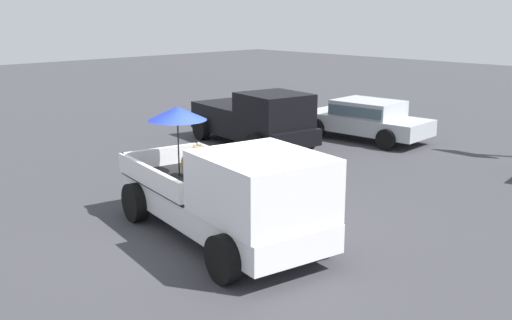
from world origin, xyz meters
TOP-DOWN VIEW (x-y plane):
  - ground_plane at (0.00, 0.00)m, footprint 80.00×80.00m
  - pickup_truck_main at (0.41, -0.07)m, footprint 5.30×2.94m
  - pickup_truck_red at (-5.23, 6.00)m, footprint 5.02×2.76m
  - parked_sedan_near at (-3.35, 9.34)m, footprint 4.40×2.17m

SIDE VIEW (x-z plane):
  - ground_plane at x=0.00m, z-range 0.00..0.00m
  - parked_sedan_near at x=-3.35m, z-range 0.08..1.41m
  - pickup_truck_red at x=-5.23m, z-range -0.03..1.77m
  - pickup_truck_main at x=0.41m, z-range -0.20..2.14m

